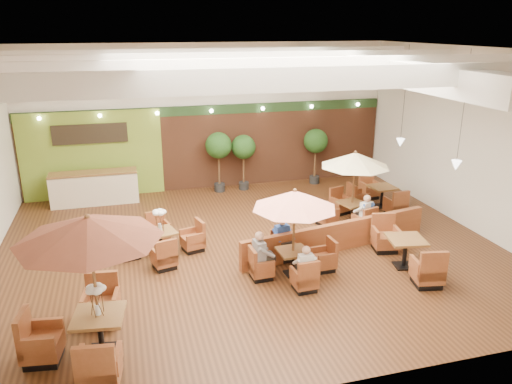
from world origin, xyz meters
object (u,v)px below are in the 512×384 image
object	(u,v)px
table_0	(87,257)
table_3	(161,240)
table_2	(353,171)
booth_divider	(338,237)
table_1	(294,216)
topiary_2	(316,143)
topiary_0	(219,148)
table_5	(375,198)
diner_0	(305,263)
diner_2	(261,251)
topiary_1	(243,149)
diner_4	(365,210)
table_4	(405,253)
diner_3	(365,210)
service_counter	(95,188)
diner_1	(283,235)

from	to	relation	value
table_0	table_3	distance (m)	4.75
table_2	booth_divider	bearing A→B (deg)	-141.22
table_1	topiary_2	bearing A→B (deg)	61.79
table_0	topiary_0	size ratio (longest dim) A/B	1.26
table_2	table_5	xyz separation A→B (m)	(1.47, 1.10, -1.38)
table_0	diner_0	xyz separation A→B (m)	(4.75, 1.22, -1.32)
topiary_2	diner_2	distance (m)	8.38
table_5	topiary_1	distance (m)	5.22
table_3	diner_4	bearing A→B (deg)	-15.18
table_1	table_2	xyz separation A→B (m)	(2.97, 2.86, 0.13)
table_4	diner_4	distance (m)	2.41
diner_0	diner_3	xyz separation A→B (m)	(3.02, 2.84, 0.02)
service_counter	diner_2	world-z (taller)	diner_2
topiary_1	diner_3	distance (m)	5.80
table_0	diner_3	size ratio (longest dim) A/B	3.75
topiary_0	diner_3	world-z (taller)	topiary_0
table_3	diner_4	distance (m)	6.18
table_5	topiary_1	world-z (taller)	topiary_1
table_2	diner_2	size ratio (longest dim) A/B	2.97
booth_divider	diner_4	size ratio (longest dim) A/B	7.73
diner_3	diner_4	xyz separation A→B (m)	(-0.00, 0.00, 0.00)
table_5	topiary_0	xyz separation A→B (m)	(-4.91, 3.18, 1.37)
table_4	diner_3	distance (m)	2.41
table_0	diner_3	xyz separation A→B (m)	(7.77, 4.05, -1.30)
booth_divider	table_3	distance (m)	4.95
topiary_2	diner_0	xyz separation A→B (m)	(-3.44, -7.99, -0.93)
diner_1	diner_3	distance (m)	3.23
service_counter	topiary_1	world-z (taller)	topiary_1
booth_divider	diner_1	distance (m)	1.73
booth_divider	table_2	xyz separation A→B (m)	(1.28, 1.84, 1.31)
table_5	table_2	bearing A→B (deg)	-146.45
table_5	diner_4	size ratio (longest dim) A/B	3.22
table_3	topiary_2	world-z (taller)	topiary_2
service_counter	table_1	distance (m)	8.64
diner_0	booth_divider	bearing A→B (deg)	48.47
table_1	topiary_2	size ratio (longest dim) A/B	1.04
topiary_1	diner_2	bearing A→B (deg)	-100.57
diner_3	diner_4	bearing A→B (deg)	160.84
diner_2	service_counter	bearing A→B (deg)	-153.35
booth_divider	table_4	distance (m)	1.91
service_counter	table_0	xyz separation A→B (m)	(0.29, -9.01, 1.47)
diner_4	table_5	bearing A→B (deg)	34.25
table_0	diner_2	size ratio (longest dim) A/B	3.54
table_4	diner_4	world-z (taller)	diner_4
diner_4	diner_1	bearing A→B (deg)	-179.18
diner_2	topiary_1	bearing A→B (deg)	164.98
diner_0	service_counter	bearing A→B (deg)	123.56
table_5	topiary_1	bearing A→B (deg)	137.80
topiary_2	diner_3	size ratio (longest dim) A/B	2.87
service_counter	diner_0	xyz separation A→B (m)	(5.03, -7.79, 0.15)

